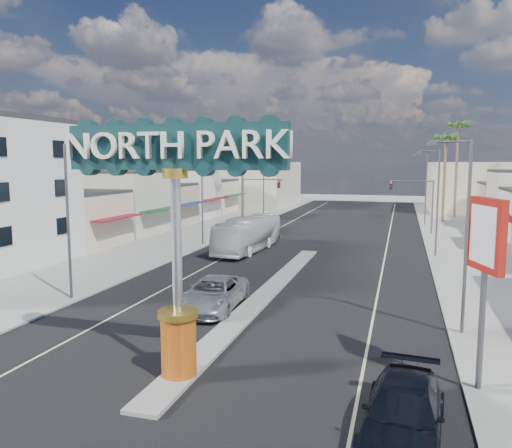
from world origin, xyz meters
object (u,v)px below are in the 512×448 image
Objects in this scene: streetlight_l_far at (265,184)px; suv_left at (213,294)px; traffic_signal_right at (416,196)px; palm_right_far at (458,131)px; palm_right_mid at (446,142)px; traffic_signal_left at (257,193)px; city_bus at (248,234)px; suv_right at (403,414)px; streetlight_l_near at (70,214)px; streetlight_r_mid at (436,197)px; streetlight_r_near at (463,227)px; car_parked_left at (258,238)px; gateway_sign at (176,220)px; palm_left_far at (242,136)px; bank_pylon_sign at (486,246)px; streetlight_r_far at (425,186)px; streetlight_l_mid at (204,193)px.

streetlight_l_far is 42.48m from suv_left.
traffic_signal_right is 21.20m from streetlight_l_far.
palm_right_mid is at bearing -108.43° from palm_right_far.
traffic_signal_left is 0.54× the size of city_bus.
suv_right is (-5.04, -55.95, -9.80)m from palm_right_mid.
suv_right is (18.40, -9.95, -4.27)m from streetlight_l_near.
streetlight_l_far is 1.00× the size of streetlight_r_mid.
palm_right_far reaches higher than streetlight_r_mid.
traffic_signal_left and traffic_signal_right have the same top height.
palm_right_mid is (2.57, 46.00, 5.54)m from streetlight_r_near.
streetlight_r_mid reaches higher than car_parked_left.
streetlight_r_mid is 0.74× the size of palm_right_mid.
gateway_sign reaches higher than streetlight_r_near.
traffic_signal_left is 26.01m from palm_right_mid.
traffic_signal_right reaches higher than car_parked_left.
streetlight_l_far is 24.41m from palm_right_mid.
streetlight_r_near reaches higher than city_bus.
palm_left_far is (-13.00, 48.02, 5.57)m from gateway_sign.
traffic_signal_right reaches higher than city_bus.
streetlight_l_near and streetlight_l_far have the same top height.
suv_right is at bearing -49.76° from suv_left.
suv_right is (17.15, -43.95, -3.48)m from traffic_signal_left.
gateway_sign is at bearing -74.85° from palm_left_far.
city_bus is at bearing 104.10° from bank_pylon_sign.
bank_pylon_sign is (0.06, -6.01, 0.10)m from streetlight_r_near.
gateway_sign is 51.10m from streetlight_l_far.
streetlight_r_mid is 30.36m from suv_right.
car_parked_left is (4.93, -20.48, -4.31)m from streetlight_l_far.
streetlight_r_far reaches higher than traffic_signal_right.
gateway_sign is 1.02× the size of streetlight_r_mid.
palm_right_far is at bearing 84.98° from streetlight_r_near.
car_parked_left is (-14.68, -12.47, -3.52)m from traffic_signal_right.
palm_right_far is (4.57, 10.00, 7.32)m from streetlight_r_far.
streetlight_r_mid is at bearing 54.21° from suv_left.
streetlight_r_near is 0.69× the size of palm_left_far.
streetlight_l_mid is (-19.62, -13.99, 0.79)m from traffic_signal_right.
car_parked_left is at bearing 94.59° from city_bus.
car_parked_left is (4.93, 1.52, -4.31)m from streetlight_l_mid.
city_bus is (-3.45, 17.71, 0.69)m from suv_left.
gateway_sign is at bearing -101.78° from streetlight_r_far.
traffic_signal_right is 1.35× the size of car_parked_left.
bank_pylon_sign is at bearing -63.81° from traffic_signal_left.
streetlight_l_near is 58.35m from palm_right_far.
traffic_signal_left reaches higher than suv_right.
gateway_sign is 51.10m from streetlight_r_far.
streetlight_r_far is at bearing 91.89° from suv_right.
traffic_signal_left is 0.67× the size of streetlight_l_far.
streetlight_r_far is 0.69× the size of palm_left_far.
palm_right_far reaches higher than streetlight_l_far.
city_bus is (-13.42, 28.25, 0.75)m from suv_right.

